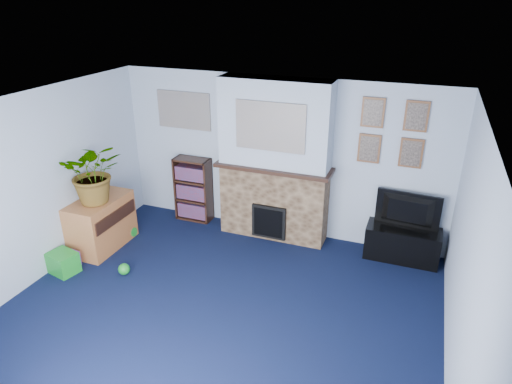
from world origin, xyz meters
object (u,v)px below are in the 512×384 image
at_px(television, 407,212).
at_px(sideboard, 101,225).
at_px(bookshelf, 194,190).
at_px(tv_stand, 402,244).

bearing_deg(television, sideboard, 21.45).
height_order(television, bookshelf, bookshelf).
distance_m(tv_stand, sideboard, 4.32).
bearing_deg(television, bookshelf, 4.09).
bearing_deg(bookshelf, television, -0.98).
bearing_deg(television, tv_stand, 95.07).
distance_m(tv_stand, television, 0.50).
bearing_deg(bookshelf, sideboard, -123.59).
height_order(tv_stand, bookshelf, bookshelf).
relative_size(tv_stand, sideboard, 1.03).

